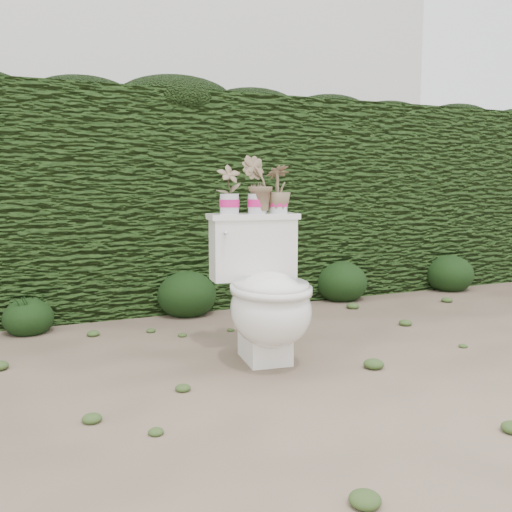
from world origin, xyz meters
name	(u,v)px	position (x,y,z in m)	size (l,w,h in m)	color
ground	(261,353)	(0.00, 0.00, 0.00)	(60.00, 60.00, 0.00)	gray
hedge	(177,201)	(0.00, 1.60, 0.80)	(8.00, 1.00, 1.60)	#2B4918
house_wall	(132,113)	(0.60, 6.00, 2.00)	(8.00, 3.50, 4.00)	silver
toilet	(266,296)	(-0.04, -0.15, 0.36)	(0.54, 0.73, 0.78)	white
potted_plant_left	(229,191)	(-0.14, 0.10, 0.90)	(0.13, 0.09, 0.25)	#277E34
potted_plant_center	(257,186)	(0.02, 0.08, 0.93)	(0.17, 0.14, 0.31)	#277E34
potted_plant_right	(278,191)	(0.14, 0.07, 0.90)	(0.14, 0.14, 0.25)	#277E34
liriope_clump_1	(28,313)	(-1.17, 0.99, 0.12)	(0.31, 0.31, 0.25)	black
liriope_clump_2	(187,291)	(-0.10, 1.07, 0.17)	(0.43, 0.43, 0.34)	black
liriope_clump_3	(341,279)	(1.22, 1.08, 0.17)	(0.42, 0.42, 0.34)	black
liriope_clump_4	(449,271)	(2.33, 1.05, 0.17)	(0.42, 0.42, 0.34)	black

